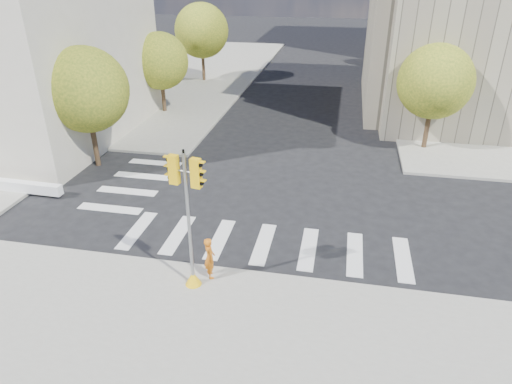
{
  "coord_description": "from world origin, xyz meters",
  "views": [
    {
      "loc": [
        2.58,
        -17.09,
        10.12
      ],
      "look_at": [
        -0.48,
        -1.6,
        2.1
      ],
      "focal_mm": 32.0,
      "sensor_mm": 36.0,
      "label": 1
    }
  ],
  "objects_px": {
    "photographer": "(210,258)",
    "planter_wall": "(6,185)",
    "lamp_near": "(435,59)",
    "lamp_far": "(412,30)",
    "traffic_signal": "(190,231)"
  },
  "relations": [
    {
      "from": "lamp_near",
      "to": "lamp_far",
      "type": "distance_m",
      "value": 14.0
    },
    {
      "from": "lamp_far",
      "to": "traffic_signal",
      "type": "distance_m",
      "value": 34.69
    },
    {
      "from": "lamp_far",
      "to": "photographer",
      "type": "bearing_deg",
      "value": -106.29
    },
    {
      "from": "lamp_near",
      "to": "planter_wall",
      "type": "xyz_separation_m",
      "value": [
        -21.24,
        -13.9,
        -4.18
      ]
    },
    {
      "from": "photographer",
      "to": "planter_wall",
      "type": "height_order",
      "value": "photographer"
    },
    {
      "from": "photographer",
      "to": "planter_wall",
      "type": "distance_m",
      "value": 12.63
    },
    {
      "from": "lamp_far",
      "to": "traffic_signal",
      "type": "bearing_deg",
      "value": -106.76
    },
    {
      "from": "lamp_far",
      "to": "traffic_signal",
      "type": "xyz_separation_m",
      "value": [
        -9.98,
        -33.15,
        -2.3
      ]
    },
    {
      "from": "traffic_signal",
      "to": "planter_wall",
      "type": "xyz_separation_m",
      "value": [
        -11.26,
        5.25,
        -1.88
      ]
    },
    {
      "from": "traffic_signal",
      "to": "photographer",
      "type": "bearing_deg",
      "value": 60.54
    },
    {
      "from": "lamp_near",
      "to": "lamp_far",
      "type": "bearing_deg",
      "value": 90.0
    },
    {
      "from": "lamp_far",
      "to": "photographer",
      "type": "xyz_separation_m",
      "value": [
        -9.53,
        -32.6,
        -3.65
      ]
    },
    {
      "from": "traffic_signal",
      "to": "planter_wall",
      "type": "height_order",
      "value": "traffic_signal"
    },
    {
      "from": "photographer",
      "to": "planter_wall",
      "type": "xyz_separation_m",
      "value": [
        -11.71,
        4.7,
        -0.53
      ]
    },
    {
      "from": "lamp_far",
      "to": "traffic_signal",
      "type": "relative_size",
      "value": 1.63
    }
  ]
}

